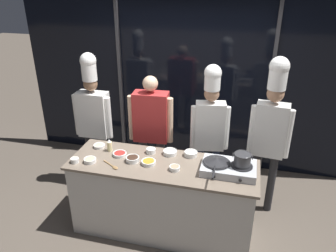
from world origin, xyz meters
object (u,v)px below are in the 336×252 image
(frying_pan, at_px, (217,161))
(prep_bowl_shrimp, at_px, (99,146))
(prep_bowl_garlic, at_px, (151,150))
(prep_bowl_mushrooms, at_px, (175,168))
(portable_stove, at_px, (229,168))
(prep_bowl_bell_pepper, at_px, (120,154))
(prep_bowl_chicken, at_px, (75,160))
(stock_pot, at_px, (242,159))
(chef_head, at_px, (93,113))
(serving_spoon_slotted, at_px, (113,166))
(squeeze_bottle_oil, at_px, (109,145))
(prep_bowl_soy_glaze, at_px, (133,159))
(chef_line, at_px, (271,124))
(person_guest, at_px, (151,125))
(prep_bowl_noodles, at_px, (191,153))
(chef_sous, at_px, (210,123))
(prep_bowl_ginger, at_px, (90,160))
(prep_bowl_onion, at_px, (170,152))
(prep_bowl_carrots, at_px, (149,162))

(frying_pan, height_order, prep_bowl_shrimp, frying_pan)
(prep_bowl_garlic, height_order, prep_bowl_mushrooms, prep_bowl_garlic)
(portable_stove, bearing_deg, prep_bowl_bell_pepper, 178.28)
(prep_bowl_chicken, bearing_deg, prep_bowl_mushrooms, 6.26)
(stock_pot, xyz_separation_m, prep_bowl_chicken, (-1.81, -0.23, -0.14))
(chef_head, bearing_deg, serving_spoon_slotted, 125.87)
(squeeze_bottle_oil, relative_size, prep_bowl_soy_glaze, 0.98)
(portable_stove, height_order, chef_head, chef_head)
(prep_bowl_bell_pepper, bearing_deg, chef_line, 20.77)
(prep_bowl_mushrooms, relative_size, person_guest, 0.07)
(prep_bowl_chicken, xyz_separation_m, prep_bowl_noodles, (1.23, 0.46, 0.00))
(prep_bowl_mushrooms, distance_m, chef_sous, 0.91)
(stock_pot, height_order, prep_bowl_mushrooms, stock_pot)
(prep_bowl_ginger, height_order, person_guest, person_guest)
(prep_bowl_bell_pepper, distance_m, prep_bowl_shrimp, 0.34)
(frying_pan, distance_m, prep_bowl_onion, 0.61)
(prep_bowl_shrimp, distance_m, prep_bowl_soy_glaze, 0.55)
(prep_bowl_noodles, xyz_separation_m, chef_line, (0.87, 0.44, 0.27))
(frying_pan, bearing_deg, chef_head, 157.90)
(frying_pan, height_order, prep_bowl_soy_glaze, frying_pan)
(portable_stove, distance_m, prep_bowl_chicken, 1.69)
(prep_bowl_ginger, bearing_deg, chef_head, 112.94)
(chef_sous, bearing_deg, prep_bowl_onion, 43.54)
(serving_spoon_slotted, distance_m, chef_head, 1.16)
(portable_stove, bearing_deg, prep_bowl_onion, 163.33)
(frying_pan, relative_size, prep_bowl_noodles, 3.35)
(prep_bowl_onion, bearing_deg, squeeze_bottle_oil, -172.21)
(prep_bowl_noodles, bearing_deg, prep_bowl_ginger, -158.86)
(prep_bowl_garlic, height_order, person_guest, person_guest)
(prep_bowl_chicken, bearing_deg, prep_bowl_onion, 24.00)
(chef_sous, bearing_deg, prep_bowl_noodles, 63.68)
(prep_bowl_ginger, relative_size, prep_bowl_soy_glaze, 0.90)
(chef_sous, relative_size, chef_line, 0.93)
(stock_pot, bearing_deg, serving_spoon_slotted, -170.92)
(prep_bowl_onion, height_order, person_guest, person_guest)
(portable_stove, distance_m, serving_spoon_slotted, 1.24)
(frying_pan, relative_size, prep_bowl_shrimp, 3.66)
(prep_bowl_noodles, bearing_deg, prep_bowl_garlic, -174.39)
(squeeze_bottle_oil, xyz_separation_m, prep_bowl_garlic, (0.49, 0.08, -0.04))
(prep_bowl_chicken, bearing_deg, prep_bowl_shrimp, 74.36)
(squeeze_bottle_oil, relative_size, prep_bowl_carrots, 0.95)
(portable_stove, relative_size, prep_bowl_mushrooms, 4.86)
(frying_pan, xyz_separation_m, prep_bowl_garlic, (-0.79, 0.19, -0.09))
(prep_bowl_chicken, height_order, prep_bowl_soy_glaze, prep_bowl_soy_glaze)
(person_guest, bearing_deg, prep_bowl_ginger, 59.19)
(prep_bowl_ginger, distance_m, prep_bowl_shrimp, 0.35)
(squeeze_bottle_oil, height_order, prep_bowl_chicken, squeeze_bottle_oil)
(prep_bowl_soy_glaze, xyz_separation_m, prep_bowl_noodles, (0.61, 0.28, 0.00))
(prep_bowl_mushrooms, relative_size, prep_bowl_soy_glaze, 0.76)
(prep_bowl_onion, bearing_deg, prep_bowl_garlic, -174.27)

